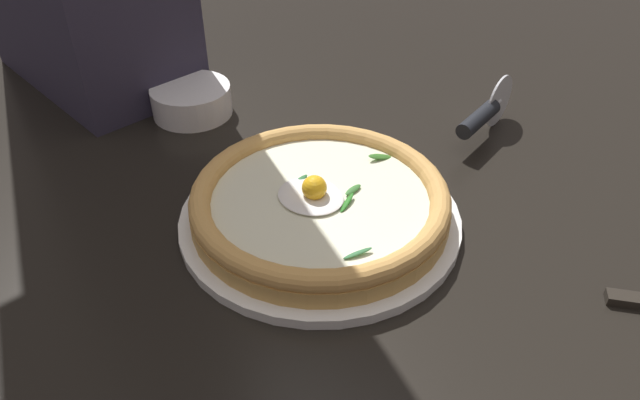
% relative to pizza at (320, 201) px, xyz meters
% --- Properties ---
extents(ground_plane, '(2.40, 2.40, 0.03)m').
position_rel_pizza_xyz_m(ground_plane, '(-0.02, -0.01, -0.05)').
color(ground_plane, black).
rests_on(ground_plane, ground).
extents(pizza_plate, '(0.32, 0.32, 0.01)m').
position_rel_pizza_xyz_m(pizza_plate, '(0.00, 0.00, -0.03)').
color(pizza_plate, white).
rests_on(pizza_plate, ground).
extents(pizza, '(0.29, 0.29, 0.05)m').
position_rel_pizza_xyz_m(pizza, '(0.00, 0.00, 0.00)').
color(pizza, tan).
rests_on(pizza, pizza_plate).
extents(side_bowl, '(0.12, 0.12, 0.04)m').
position_rel_pizza_xyz_m(side_bowl, '(-0.30, 0.08, -0.01)').
color(side_bowl, white).
rests_on(side_bowl, ground).
extents(pizza_cutter, '(0.02, 0.15, 0.07)m').
position_rel_pizza_xyz_m(pizza_cutter, '(0.06, 0.29, 0.01)').
color(pizza_cutter, silver).
rests_on(pizza_cutter, ground).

